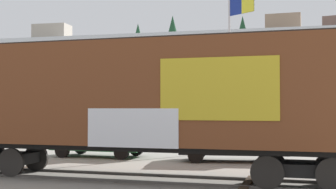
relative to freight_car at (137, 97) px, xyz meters
The scene contains 7 objects.
ground_plane 2.59m from the freight_car, ahead, with size 260.00×260.00×0.00m, color gray.
track 2.60m from the freight_car, ahead, with size 60.01×4.13×0.08m.
freight_car is the anchor object (origin of this frame).
flagpole 10.00m from the freight_car, 77.29° to the left, with size 1.39×1.07×8.03m.
hillside 66.77m from the freight_car, 89.80° to the left, with size 117.64×31.71×17.19m.
parked_car_green 7.09m from the freight_car, 122.30° to the left, with size 4.29×2.16×1.84m.
parked_car_black 6.18m from the freight_car, 66.59° to the left, with size 4.53×2.27×1.69m.
Camera 1 is at (4.18, -13.83, 2.24)m, focal length 49.51 mm.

